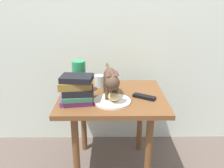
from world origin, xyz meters
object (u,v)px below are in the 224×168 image
side_table (112,107)px  book_stack (77,90)px  bread_roll (114,97)px  tv_remote (144,97)px  plate (113,101)px  cat (111,79)px  green_vase (79,77)px  candle_jar (99,82)px

side_table → book_stack: size_ratio=3.15×
bread_roll → tv_remote: size_ratio=0.53×
plate → cat: size_ratio=0.49×
cat → green_vase: size_ratio=2.12×
plate → tv_remote: 0.22m
side_table → cat: size_ratio=1.47×
plate → cat: (-0.01, 0.07, 0.13)m
plate → book_stack: 0.24m
book_stack → tv_remote: (0.43, 0.07, -0.08)m
side_table → candle_jar: candle_jar is taller
side_table → green_vase: green_vase is taller
plate → tv_remote: tv_remote is taller
cat → tv_remote: cat is taller
side_table → book_stack: 0.31m
green_vase → tv_remote: green_vase is taller
green_vase → candle_jar: bearing=42.7°
plate → candle_jar: size_ratio=2.76×
candle_jar → bread_roll: bearing=-71.1°
bread_roll → tv_remote: 0.22m
plate → green_vase: bearing=143.9°
tv_remote → bread_roll: bearing=-129.6°
green_vase → plate: bearing=-36.1°
cat → bread_roll: bearing=-77.9°
cat → candle_jar: bearing=111.2°
book_stack → tv_remote: 0.44m
cat → plate: bearing=-80.9°
candle_jar → book_stack: bearing=-113.5°
candle_jar → cat: bearing=-68.8°
cat → candle_jar: cat is taller
green_vase → candle_jar: size_ratio=2.65×
bread_roll → cat: (-0.02, 0.08, 0.09)m
plate → cat: bearing=99.1°
bread_roll → green_vase: (-0.23, 0.17, 0.07)m
bread_roll → tv_remote: bearing=19.3°
plate → candle_jar: (-0.09, 0.28, 0.03)m
plate → bread_roll: bearing=-58.1°
book_stack → candle_jar: size_ratio=2.63×
candle_jar → side_table: bearing=-61.5°
plate → bread_roll: bread_roll is taller
cat → book_stack: cat is taller
green_vase → tv_remote: bearing=-13.4°
book_stack → candle_jar: 0.32m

